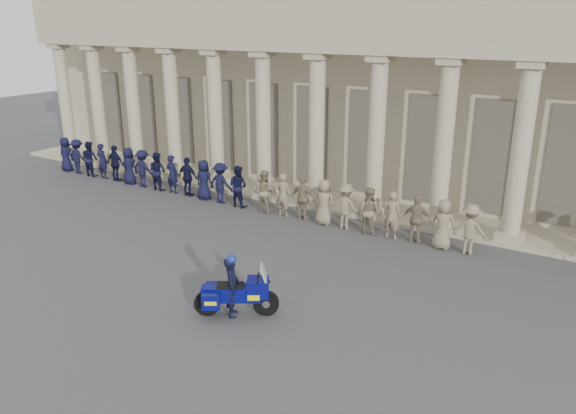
# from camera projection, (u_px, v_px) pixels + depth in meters

# --- Properties ---
(ground) EXTENTS (90.00, 90.00, 0.00)m
(ground) POSITION_uv_depth(u_px,v_px,m) (222.00, 287.00, 16.60)
(ground) COLOR #3F3F41
(ground) RESTS_ON ground
(building) EXTENTS (40.00, 12.50, 9.00)m
(building) POSITION_uv_depth(u_px,v_px,m) (408.00, 84.00, 27.04)
(building) COLOR tan
(building) RESTS_ON ground
(officer_rank) EXTENTS (21.68, 0.67, 1.76)m
(officer_rank) POSITION_uv_depth(u_px,v_px,m) (224.00, 184.00, 23.86)
(officer_rank) COLOR black
(officer_rank) RESTS_ON ground
(motorcycle) EXTENTS (2.01, 1.53, 1.46)m
(motorcycle) POSITION_uv_depth(u_px,v_px,m) (237.00, 294.00, 14.86)
(motorcycle) COLOR black
(motorcycle) RESTS_ON ground
(rider) EXTENTS (0.66, 0.73, 1.76)m
(rider) POSITION_uv_depth(u_px,v_px,m) (232.00, 285.00, 14.78)
(rider) COLOR black
(rider) RESTS_ON ground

